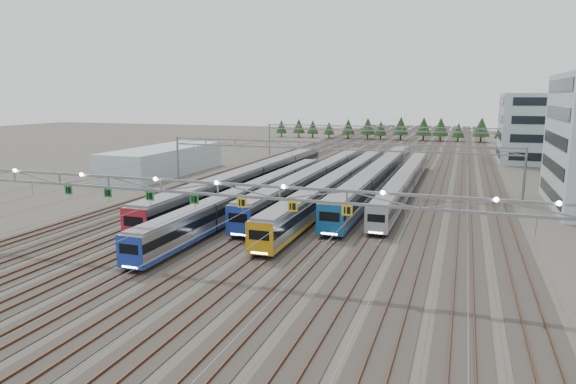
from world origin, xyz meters
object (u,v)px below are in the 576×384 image
(train_c, at_px, (318,178))
(gantry_mid, at_px, (332,152))
(gantry_near, at_px, (217,192))
(train_a, at_px, (255,179))
(train_e, at_px, (380,175))
(depot_bldg_north, at_px, (552,128))
(train_f, at_px, (406,180))
(train_d, at_px, (342,182))
(west_shed, at_px, (164,160))
(gantry_far, at_px, (378,132))
(train_b, at_px, (254,195))

(train_c, relative_size, gantry_mid, 1.09)
(gantry_near, relative_size, gantry_mid, 1.00)
(train_a, height_order, gantry_near, gantry_near)
(train_e, bearing_deg, gantry_mid, -138.82)
(train_c, height_order, gantry_mid, gantry_mid)
(depot_bldg_north, bearing_deg, train_e, -125.11)
(train_f, bearing_deg, train_d, -146.44)
(train_d, bearing_deg, depot_bldg_north, 56.13)
(train_c, bearing_deg, west_shed, 165.90)
(train_a, xyz_separation_m, gantry_far, (11.25, 50.02, 4.13))
(train_d, height_order, gantry_mid, gantry_mid)
(gantry_far, height_order, depot_bldg_north, depot_bldg_north)
(gantry_near, bearing_deg, depot_bldg_north, 67.13)
(gantry_far, distance_m, depot_bldg_north, 38.72)
(depot_bldg_north, bearing_deg, gantry_far, -171.49)
(train_c, height_order, west_shed, west_shed)
(train_f, bearing_deg, train_a, -160.28)
(train_d, bearing_deg, train_f, 33.56)
(train_f, xyz_separation_m, gantry_far, (-11.25, 41.95, 4.47))
(train_c, bearing_deg, train_b, -106.18)
(train_c, distance_m, west_shed, 34.64)
(gantry_near, bearing_deg, train_e, 81.60)
(train_b, relative_size, train_f, 0.96)
(train_a, bearing_deg, depot_bldg_north, 48.39)
(train_e, bearing_deg, train_a, -148.75)
(gantry_far, height_order, west_shed, gantry_far)
(train_c, height_order, train_e, train_e)
(train_b, bearing_deg, train_d, 55.51)
(gantry_mid, xyz_separation_m, west_shed, (-35.85, 7.92, -3.81))
(train_c, xyz_separation_m, train_f, (13.50, 3.56, -0.22))
(train_c, relative_size, train_f, 1.07)
(train_f, bearing_deg, west_shed, 174.09)
(train_e, xyz_separation_m, gantry_mid, (-6.75, -5.91, 4.18))
(train_b, height_order, train_e, train_e)
(train_d, height_order, gantry_far, gantry_far)
(train_a, bearing_deg, train_c, 26.56)
(gantry_far, bearing_deg, train_a, -102.68)
(train_c, bearing_deg, depot_bldg_north, 51.67)
(gantry_near, relative_size, gantry_far, 1.00)
(train_c, xyz_separation_m, train_e, (9.00, 6.42, 0.07))
(train_f, distance_m, gantry_near, 44.92)
(train_d, distance_m, train_f, 10.80)
(train_f, distance_m, depot_bldg_north, 55.12)
(train_e, bearing_deg, train_b, -121.61)
(train_c, height_order, gantry_near, gantry_near)
(train_c, distance_m, gantry_mid, 4.84)
(train_e, xyz_separation_m, gantry_near, (-6.80, -46.02, 4.88))
(train_a, height_order, train_d, train_a)
(train_f, relative_size, gantry_far, 1.02)
(west_shed, bearing_deg, depot_bldg_north, 30.01)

